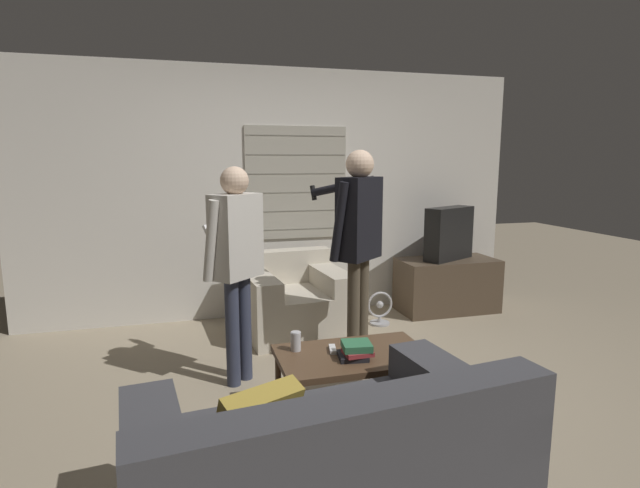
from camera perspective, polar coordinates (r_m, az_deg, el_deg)
ground_plane at (r=3.63m, az=1.81°, el=-17.08°), size 16.00×16.00×0.00m
wall_back at (r=5.23m, az=-4.69°, el=5.72°), size 5.20×0.08×2.55m
couch_blue at (r=2.39m, az=0.85°, el=-24.41°), size 1.76×1.12×0.77m
armchair_beige at (r=4.81m, az=-3.08°, el=-6.46°), size 1.01×0.98×0.74m
coffee_table at (r=3.25m, az=3.82°, el=-13.03°), size 0.95×0.59×0.42m
tv_stand at (r=5.61m, az=14.29°, el=-4.56°), size 1.05×0.53×0.57m
tv at (r=5.50m, az=14.51°, el=1.18°), size 0.64×0.46×0.56m
person_left_standing at (r=3.61m, az=-9.66°, el=-0.71°), size 0.46×0.74×1.59m
person_right_standing at (r=3.93m, az=4.32°, el=1.61°), size 0.49×0.83×1.71m
book_stack at (r=3.14m, az=4.08°, el=-12.06°), size 0.22×0.19×0.10m
soda_can at (r=3.25m, az=-2.79°, el=-11.03°), size 0.07×0.07×0.13m
spare_remote at (r=3.26m, az=1.44°, el=-11.93°), size 0.07×0.14×0.02m
floor_fan at (r=5.07m, az=6.85°, el=-7.49°), size 0.27×0.20×0.33m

